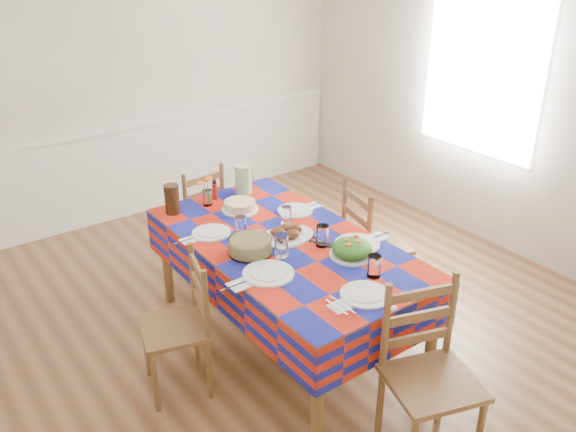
# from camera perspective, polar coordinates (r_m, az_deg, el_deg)

# --- Properties ---
(room) EXTENTS (4.58, 5.08, 2.78)m
(room) POSITION_cam_1_polar(r_m,az_deg,el_deg) (3.88, 0.51, 6.14)
(room) COLOR brown
(room) RESTS_ON ground
(wainscot) EXTENTS (4.41, 0.06, 0.92)m
(wainscot) POSITION_cam_1_polar(r_m,az_deg,el_deg) (6.23, -13.32, 4.66)
(wainscot) COLOR white
(wainscot) RESTS_ON room
(window_right) EXTENTS (0.00, 1.40, 1.40)m
(window_right) POSITION_cam_1_polar(r_m,az_deg,el_deg) (5.59, 17.68, 12.66)
(window_right) COLOR white
(window_right) RESTS_ON room
(dining_table) EXTENTS (1.07, 1.99, 0.77)m
(dining_table) POSITION_cam_1_polar(r_m,az_deg,el_deg) (4.03, -0.20, -3.45)
(dining_table) COLOR brown
(dining_table) RESTS_ON room
(setting_near_head) EXTENTS (0.46, 0.31, 0.14)m
(setting_near_head) POSITION_cam_1_polar(r_m,az_deg,el_deg) (3.50, 7.48, -6.35)
(setting_near_head) COLOR white
(setting_near_head) RESTS_ON dining_table
(setting_left_near) EXTENTS (0.56, 0.34, 0.15)m
(setting_left_near) POSITION_cam_1_polar(r_m,az_deg,el_deg) (3.67, -1.49, -4.44)
(setting_left_near) COLOR white
(setting_left_near) RESTS_ON dining_table
(setting_left_far) EXTENTS (0.48, 0.28, 0.13)m
(setting_left_far) POSITION_cam_1_polar(r_m,az_deg,el_deg) (4.09, -6.26, -1.33)
(setting_left_far) COLOR white
(setting_left_far) RESTS_ON dining_table
(setting_right_near) EXTENTS (0.56, 0.32, 0.14)m
(setting_right_near) POSITION_cam_1_polar(r_m,az_deg,el_deg) (3.94, 5.39, -2.31)
(setting_right_near) COLOR white
(setting_right_near) RESTS_ON dining_table
(setting_right_far) EXTENTS (0.48, 0.28, 0.12)m
(setting_right_far) POSITION_cam_1_polar(r_m,az_deg,el_deg) (4.32, 0.45, 0.40)
(setting_right_far) COLOR white
(setting_right_far) RESTS_ON dining_table
(meat_platter) EXTENTS (0.39, 0.28, 0.08)m
(meat_platter) POSITION_cam_1_polar(r_m,az_deg,el_deg) (4.01, -0.14, -1.67)
(meat_platter) COLOR white
(meat_platter) RESTS_ON dining_table
(salad_platter) EXTENTS (0.28, 0.28, 0.12)m
(salad_platter) POSITION_cam_1_polar(r_m,az_deg,el_deg) (3.81, 6.02, -3.12)
(salad_platter) COLOR white
(salad_platter) RESTS_ON dining_table
(pasta_bowl) EXTENTS (0.28, 0.28, 0.10)m
(pasta_bowl) POSITION_cam_1_polar(r_m,az_deg,el_deg) (3.83, -3.56, -2.80)
(pasta_bowl) COLOR white
(pasta_bowl) RESTS_ON dining_table
(cake) EXTENTS (0.26, 0.26, 0.07)m
(cake) POSITION_cam_1_polar(r_m,az_deg,el_deg) (4.41, -4.52, 0.93)
(cake) COLOR white
(cake) RESTS_ON dining_table
(serving_utensils) EXTENTS (0.15, 0.34, 0.01)m
(serving_utensils) POSITION_cam_1_polar(r_m,az_deg,el_deg) (4.02, 2.24, -2.10)
(serving_utensils) COLOR black
(serving_utensils) RESTS_ON dining_table
(flower_vase) EXTENTS (0.14, 0.12, 0.23)m
(flower_vase) POSITION_cam_1_polar(r_m,az_deg,el_deg) (4.50, -7.59, 2.11)
(flower_vase) COLOR white
(flower_vase) RESTS_ON dining_table
(hot_sauce) EXTENTS (0.04, 0.04, 0.16)m
(hot_sauce) POSITION_cam_1_polar(r_m,az_deg,el_deg) (4.60, -6.87, 2.48)
(hot_sauce) COLOR #A8190D
(hot_sauce) RESTS_ON dining_table
(green_pitcher) EXTENTS (0.13, 0.13, 0.22)m
(green_pitcher) POSITION_cam_1_polar(r_m,az_deg,el_deg) (4.68, -4.20, 3.47)
(green_pitcher) COLOR #9CC389
(green_pitcher) RESTS_ON dining_table
(tea_pitcher) EXTENTS (0.11, 0.11, 0.21)m
(tea_pitcher) POSITION_cam_1_polar(r_m,az_deg,el_deg) (4.41, -10.81, 1.57)
(tea_pitcher) COLOR black
(tea_pitcher) RESTS_ON dining_table
(name_card) EXTENTS (0.08, 0.03, 0.02)m
(name_card) POSITION_cam_1_polar(r_m,az_deg,el_deg) (3.34, 9.55, -8.69)
(name_card) COLOR white
(name_card) RESTS_ON dining_table
(chair_near) EXTENTS (0.56, 0.55, 1.02)m
(chair_near) POSITION_cam_1_polar(r_m,az_deg,el_deg) (3.39, 12.98, -14.42)
(chair_near) COLOR brown
(chair_near) RESTS_ON room
(chair_far) EXTENTS (0.44, 0.42, 0.93)m
(chair_far) POSITION_cam_1_polar(r_m,az_deg,el_deg) (5.09, -8.50, -0.14)
(chair_far) COLOR brown
(chair_far) RESTS_ON room
(chair_left) EXTENTS (0.47, 0.49, 0.91)m
(chair_left) POSITION_cam_1_polar(r_m,az_deg,el_deg) (3.81, -10.01, -10.11)
(chair_left) COLOR brown
(chair_left) RESTS_ON room
(chair_right) EXTENTS (0.50, 0.52, 0.98)m
(chair_right) POSITION_cam_1_polar(r_m,az_deg,el_deg) (4.59, 7.79, -2.77)
(chair_right) COLOR brown
(chair_right) RESTS_ON room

